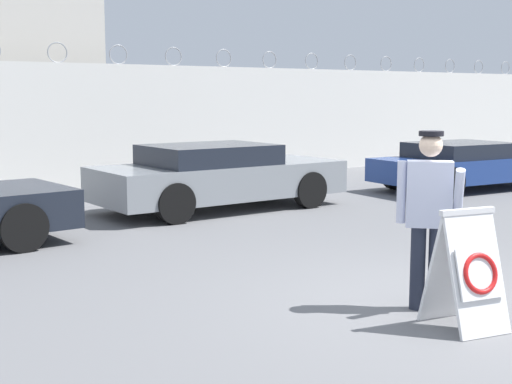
{
  "coord_description": "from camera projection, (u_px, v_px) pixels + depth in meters",
  "views": [
    {
      "loc": [
        -5.62,
        -4.68,
        2.15
      ],
      "look_at": [
        -0.8,
        2.23,
        1.0
      ],
      "focal_mm": 50.0,
      "sensor_mm": 36.0,
      "label": 1
    }
  ],
  "objects": [
    {
      "name": "ground_plane",
      "position": [
        445.0,
        307.0,
        7.28
      ],
      "size": [
        90.0,
        90.0,
        0.0
      ],
      "primitive_type": "plane",
      "color": "slate"
    },
    {
      "name": "perimeter_wall",
      "position": [
        60.0,
        126.0,
        16.15
      ],
      "size": [
        36.0,
        0.3,
        3.32
      ],
      "color": "silver",
      "rests_on": "ground_plane"
    },
    {
      "name": "barricade_sign",
      "position": [
        468.0,
        269.0,
        6.55
      ],
      "size": [
        0.68,
        0.77,
        1.12
      ],
      "rotation": [
        0.0,
        0.0,
        -0.2
      ],
      "color": "white",
      "rests_on": "ground_plane"
    },
    {
      "name": "security_guard",
      "position": [
        429.0,
        211.0,
        7.06
      ],
      "size": [
        0.51,
        0.66,
        1.8
      ],
      "rotation": [
        0.0,
        0.0,
        -0.8
      ],
      "color": "#232838",
      "rests_on": "ground_plane"
    },
    {
      "name": "parked_car_rear_sedan",
      "position": [
        218.0,
        176.0,
        13.42
      ],
      "size": [
        4.76,
        2.05,
        1.23
      ],
      "rotation": [
        0.0,
        0.0,
        0.01
      ],
      "color": "black",
      "rests_on": "ground_plane"
    },
    {
      "name": "parked_car_far_side",
      "position": [
        465.0,
        165.0,
        16.22
      ],
      "size": [
        4.52,
        2.2,
        1.09
      ],
      "rotation": [
        0.0,
        0.0,
        -0.08
      ],
      "color": "black",
      "rests_on": "ground_plane"
    }
  ]
}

